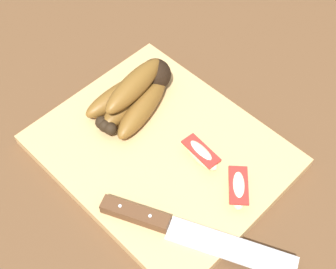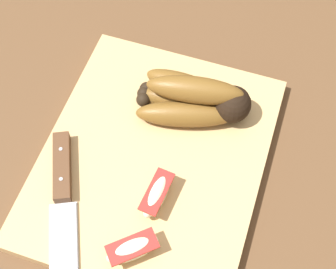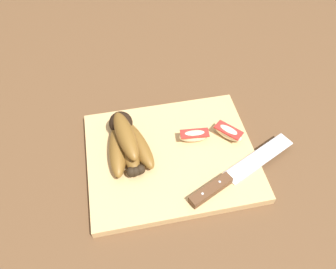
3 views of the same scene
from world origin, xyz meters
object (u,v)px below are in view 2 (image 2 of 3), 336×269
chefs_knife (63,201)px  apple_wedge_near (157,194)px  apple_wedge_middle (133,249)px  banana_bunch (196,99)px

chefs_knife → apple_wedge_near: 0.12m
apple_wedge_near → apple_wedge_middle: 0.08m
chefs_knife → apple_wedge_middle: 0.12m
chefs_knife → apple_wedge_middle: bearing=-107.1°
apple_wedge_middle → banana_bunch: bearing=-2.8°
banana_bunch → chefs_knife: size_ratio=0.61×
banana_bunch → apple_wedge_middle: (-0.23, 0.01, -0.01)m
apple_wedge_near → banana_bunch: bearing=-2.4°
apple_wedge_near → apple_wedge_middle: apple_wedge_near is taller
apple_wedge_near → apple_wedge_middle: (-0.08, 0.00, -0.00)m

